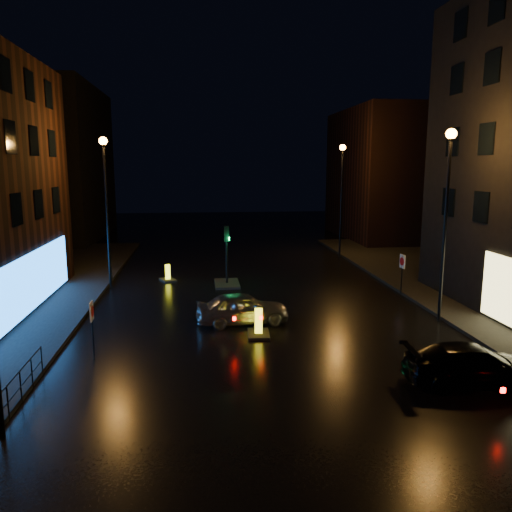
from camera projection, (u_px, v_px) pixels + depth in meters
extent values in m
plane|color=black|center=(291.00, 389.00, 15.50)|extent=(120.00, 120.00, 0.00)
cube|color=black|center=(56.00, 164.00, 46.69)|extent=(8.00, 16.00, 14.00)
cube|color=black|center=(386.00, 175.00, 47.38)|extent=(8.00, 14.00, 12.00)
cylinder|color=black|center=(107.00, 218.00, 27.61)|extent=(0.14, 0.14, 8.00)
cylinder|color=black|center=(103.00, 144.00, 26.89)|extent=(0.20, 0.20, 0.25)
sphere|color=orange|center=(103.00, 141.00, 26.86)|extent=(0.44, 0.44, 0.44)
cylinder|color=black|center=(445.00, 232.00, 21.52)|extent=(0.14, 0.14, 8.00)
cylinder|color=black|center=(451.00, 137.00, 20.81)|extent=(0.20, 0.20, 0.25)
sphere|color=orange|center=(451.00, 134.00, 20.78)|extent=(0.44, 0.44, 0.44)
cylinder|color=black|center=(341.00, 204.00, 37.16)|extent=(0.14, 0.14, 8.00)
cylinder|color=black|center=(343.00, 149.00, 36.45)|extent=(0.20, 0.20, 0.25)
sphere|color=orange|center=(343.00, 147.00, 36.42)|extent=(0.44, 0.44, 0.44)
cube|color=black|center=(227.00, 284.00, 29.04)|extent=(1.40, 2.40, 0.12)
cylinder|color=black|center=(227.00, 261.00, 28.80)|extent=(0.12, 0.12, 2.80)
cube|color=black|center=(226.00, 234.00, 28.52)|extent=(0.28, 0.22, 0.90)
cylinder|color=#0CFF59|center=(229.00, 239.00, 28.58)|extent=(0.05, 0.18, 0.18)
cylinder|color=black|center=(6.00, 386.00, 13.46)|extent=(0.05, 6.00, 0.05)
cylinder|color=black|center=(8.00, 402.00, 13.54)|extent=(0.04, 6.00, 0.04)
cylinder|color=black|center=(8.00, 402.00, 13.54)|extent=(0.04, 0.04, 1.00)
cylinder|color=black|center=(42.00, 360.00, 16.48)|extent=(0.04, 0.04, 1.00)
imported|color=#A9ABB1|center=(242.00, 308.00, 21.85)|extent=(4.15, 1.96, 1.37)
imported|color=black|center=(474.00, 365.00, 15.76)|extent=(4.49, 2.08, 1.27)
cube|color=black|center=(258.00, 334.00, 20.38)|extent=(0.95, 1.35, 0.11)
cube|color=yellow|center=(259.00, 321.00, 20.29)|extent=(0.31, 0.21, 1.08)
cube|color=black|center=(259.00, 321.00, 20.29)|extent=(0.33, 0.04, 0.65)
cube|color=black|center=(168.00, 280.00, 30.08)|extent=(1.14, 1.34, 0.09)
cube|color=#FFF919|center=(168.00, 272.00, 30.00)|extent=(0.31, 0.26, 0.95)
cube|color=black|center=(168.00, 272.00, 30.00)|extent=(0.27, 0.13, 0.57)
cylinder|color=black|center=(93.00, 331.00, 17.78)|extent=(0.06, 0.06, 2.04)
cube|color=silver|center=(92.00, 311.00, 17.64)|extent=(0.06, 0.51, 0.69)
cylinder|color=#B20C0C|center=(92.00, 311.00, 17.65)|extent=(0.03, 0.41, 0.41)
cylinder|color=black|center=(402.00, 276.00, 26.46)|extent=(0.06, 0.06, 2.15)
cube|color=silver|center=(402.00, 261.00, 26.32)|extent=(0.09, 0.54, 0.73)
cylinder|color=#B20C0C|center=(402.00, 261.00, 26.32)|extent=(0.05, 0.43, 0.43)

